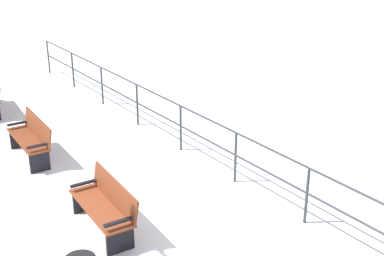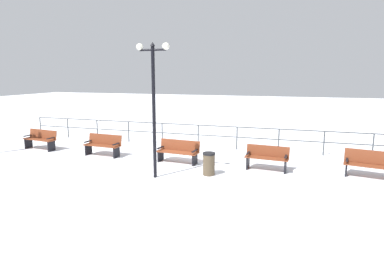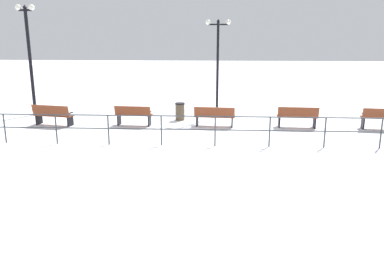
{
  "view_description": "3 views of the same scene",
  "coord_description": "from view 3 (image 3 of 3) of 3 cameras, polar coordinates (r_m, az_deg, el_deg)",
  "views": [
    {
      "loc": [
        3.51,
        7.16,
        5.06
      ],
      "look_at": [
        -2.56,
        -1.14,
        0.81
      ],
      "focal_mm": 50.87,
      "sensor_mm": 36.0,
      "label": 1
    },
    {
      "loc": [
        11.21,
        4.05,
        3.38
      ],
      "look_at": [
        -2.63,
        -0.27,
        0.91
      ],
      "focal_mm": 29.26,
      "sensor_mm": 36.0,
      "label": 2
    },
    {
      "loc": [
        -15.41,
        0.12,
        3.76
      ],
      "look_at": [
        -2.36,
        0.81,
        0.53
      ],
      "focal_mm": 35.77,
      "sensor_mm": 36.0,
      "label": 3
    }
  ],
  "objects": [
    {
      "name": "bench_third",
      "position": [
        15.82,
        3.38,
        1.78
      ],
      "size": [
        0.7,
        1.7,
        0.86
      ],
      "rotation": [
        0.0,
        0.0,
        -0.08
      ],
      "color": "brown",
      "rests_on": "ground"
    },
    {
      "name": "bench_fourth",
      "position": [
        16.14,
        -8.7,
        1.95
      ],
      "size": [
        0.64,
        1.56,
        0.86
      ],
      "rotation": [
        0.0,
        0.0,
        -0.08
      ],
      "color": "brown",
      "rests_on": "ground"
    },
    {
      "name": "ground_plane",
      "position": [
        15.87,
        3.38,
        0.16
      ],
      "size": [
        80.0,
        80.0,
        0.0
      ],
      "primitive_type": "plane",
      "color": "white",
      "rests_on": "ground"
    },
    {
      "name": "lamppost_far",
      "position": [
        19.33,
        -23.17,
        11.18
      ],
      "size": [
        0.27,
        0.89,
        5.04
      ],
      "color": "black",
      "rests_on": "ground"
    },
    {
      "name": "trash_bin",
      "position": [
        17.03,
        -1.81,
        2.48
      ],
      "size": [
        0.43,
        0.43,
        0.78
      ],
      "color": "brown",
      "rests_on": "ground"
    },
    {
      "name": "lamppost_middle",
      "position": [
        17.43,
        3.86,
        10.98
      ],
      "size": [
        0.23,
        1.11,
        4.39
      ],
      "color": "black",
      "rests_on": "ground"
    },
    {
      "name": "waterfront_railing",
      "position": [
        13.01,
        3.48,
        0.32
      ],
      "size": [
        0.05,
        18.5,
        1.06
      ],
      "color": "#383D42",
      "rests_on": "ground"
    },
    {
      "name": "bench_second",
      "position": [
        16.17,
        15.44,
        1.67
      ],
      "size": [
        0.62,
        1.65,
        0.89
      ],
      "rotation": [
        0.0,
        0.0,
        -0.06
      ],
      "color": "brown",
      "rests_on": "ground"
    },
    {
      "name": "bench_nearest",
      "position": [
        17.1,
        26.64,
        1.37
      ],
      "size": [
        0.69,
        1.72,
        0.89
      ],
      "rotation": [
        0.0,
        0.0,
        -0.12
      ],
      "color": "brown",
      "rests_on": "ground"
    },
    {
      "name": "bench_fifth",
      "position": [
        17.02,
        -20.04,
        1.87
      ],
      "size": [
        0.84,
        1.76,
        0.89
      ],
      "rotation": [
        0.0,
        0.0,
        -0.19
      ],
      "color": "brown",
      "rests_on": "ground"
    }
  ]
}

